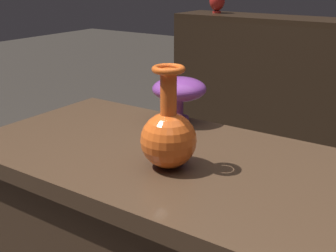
{
  "coord_description": "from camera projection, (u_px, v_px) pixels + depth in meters",
  "views": [
    {
      "loc": [
        0.66,
        -0.97,
        1.3
      ],
      "look_at": [
        0.03,
        -0.04,
        0.9
      ],
      "focal_mm": 46.98,
      "sensor_mm": 36.0,
      "label": 1
    }
  ],
  "objects": [
    {
      "name": "vase_centerpiece",
      "position": [
        168.0,
        135.0,
        1.16
      ],
      "size": [
        0.15,
        0.15,
        0.28
      ],
      "color": "#E55B1E",
      "rests_on": "display_plinth"
    },
    {
      "name": "vase_tall_behind",
      "position": [
        179.0,
        90.0,
        1.52
      ],
      "size": [
        0.19,
        0.19,
        0.16
      ],
      "color": "#7A388E",
      "rests_on": "display_plinth"
    },
    {
      "name": "shelf_vase_far_left",
      "position": [
        217.0,
        1.0,
        3.47
      ],
      "size": [
        0.12,
        0.12,
        0.17
      ],
      "color": "red",
      "rests_on": "back_display_shelf"
    }
  ]
}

